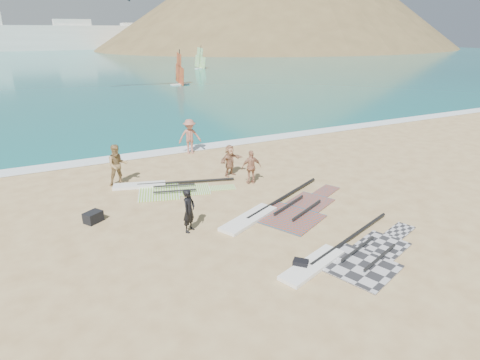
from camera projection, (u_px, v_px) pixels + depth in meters
name	position (u px, v px, depth m)	size (l,w,h in m)	color
ground	(263.00, 258.00, 12.21)	(300.00, 300.00, 0.00)	tan
sea	(47.00, 53.00, 122.43)	(300.00, 240.00, 0.06)	#0E5D62
surf_line	(154.00, 154.00, 22.48)	(300.00, 1.20, 0.04)	white
headland_main	(285.00, 48.00, 156.79)	(143.00, 143.00, 45.00)	olive
headland_minor	(339.00, 46.00, 179.97)	(70.00, 70.00, 28.00)	olive
rig_grey	(348.00, 256.00, 12.22)	(6.00, 3.46, 0.20)	#2A2A2D
rig_green	(164.00, 188.00, 17.52)	(5.26, 2.84, 0.20)	#79C418
rig_orange	(280.00, 211.00, 15.28)	(6.41, 4.19, 0.20)	#E93502
gear_bag_near	(93.00, 217.00, 14.45)	(0.61, 0.44, 0.39)	black
gear_bag_far	(301.00, 264.00, 11.66)	(0.43, 0.30, 0.26)	black
person_wetsuit	(189.00, 211.00, 13.60)	(0.56, 0.37, 1.54)	black
beachgoer_left	(118.00, 165.00, 17.70)	(0.90, 0.70, 1.86)	olive
beachgoer_mid	(190.00, 136.00, 22.28)	(1.26, 0.72, 1.94)	#A36352
beachgoer_back	(251.00, 167.00, 17.91)	(0.91, 0.38, 1.55)	#AE7558
beachgoer_right	(230.00, 160.00, 18.89)	(1.40, 0.44, 1.51)	#AE7A59
windsurfer_centre	(180.00, 75.00, 50.17)	(2.42, 2.93, 4.37)	white
windsurfer_right	(200.00, 62.00, 71.48)	(2.30, 2.49, 4.09)	white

